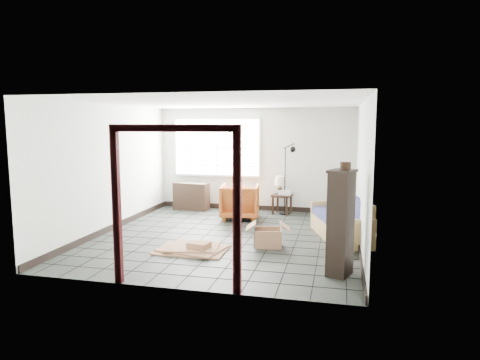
% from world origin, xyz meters
% --- Properties ---
extents(ground, '(5.50, 5.50, 0.00)m').
position_xyz_m(ground, '(0.00, 0.00, 0.00)').
color(ground, black).
rests_on(ground, ground).
extents(room_shell, '(5.02, 5.52, 2.61)m').
position_xyz_m(room_shell, '(0.00, 0.03, 1.68)').
color(room_shell, silver).
rests_on(room_shell, ground).
extents(window_panel, '(2.32, 0.08, 1.52)m').
position_xyz_m(window_panel, '(-1.00, 2.70, 1.60)').
color(window_panel, silver).
rests_on(window_panel, ground).
extents(doorway_trim, '(1.80, 0.08, 2.20)m').
position_xyz_m(doorway_trim, '(0.00, -2.70, 1.38)').
color(doorway_trim, '#350C0E').
rests_on(doorway_trim, ground).
extents(futon_sofa, '(1.24, 1.99, 0.83)m').
position_xyz_m(futon_sofa, '(2.21, 0.45, 0.30)').
color(futon_sofa, olive).
rests_on(futon_sofa, ground).
extents(armchair, '(0.97, 0.92, 0.89)m').
position_xyz_m(armchair, '(-0.14, 1.66, 0.44)').
color(armchair, '#963C15').
rests_on(armchair, ground).
extents(side_table, '(0.52, 0.52, 0.48)m').
position_xyz_m(side_table, '(0.75, 2.40, 0.40)').
color(side_table, black).
rests_on(side_table, ground).
extents(table_lamp, '(0.34, 0.34, 0.45)m').
position_xyz_m(table_lamp, '(0.69, 2.46, 0.79)').
color(table_lamp, black).
rests_on(table_lamp, side_table).
extents(projector, '(0.32, 0.26, 0.10)m').
position_xyz_m(projector, '(0.82, 2.39, 0.54)').
color(projector, silver).
rests_on(projector, side_table).
extents(floor_lamp, '(0.46, 0.45, 1.75)m').
position_xyz_m(floor_lamp, '(0.91, 2.31, 0.93)').
color(floor_lamp, black).
rests_on(floor_lamp, ground).
extents(console_shelf, '(0.93, 0.44, 0.70)m').
position_xyz_m(console_shelf, '(-1.60, 2.40, 0.35)').
color(console_shelf, black).
rests_on(console_shelf, ground).
extents(tall_shelf, '(0.45, 0.51, 1.56)m').
position_xyz_m(tall_shelf, '(2.15, -1.70, 0.79)').
color(tall_shelf, black).
rests_on(tall_shelf, ground).
extents(pot, '(0.18, 0.18, 0.11)m').
position_xyz_m(pot, '(2.19, -1.71, 1.61)').
color(pot, black).
rests_on(pot, tall_shelf).
extents(open_box, '(0.84, 0.51, 0.45)m').
position_xyz_m(open_box, '(0.88, -0.46, 0.16)').
color(open_box, brown).
rests_on(open_box, ground).
extents(cardboard_pile, '(1.21, 0.98, 0.18)m').
position_xyz_m(cardboard_pile, '(-0.34, -1.04, 0.05)').
color(cardboard_pile, brown).
rests_on(cardboard_pile, ground).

